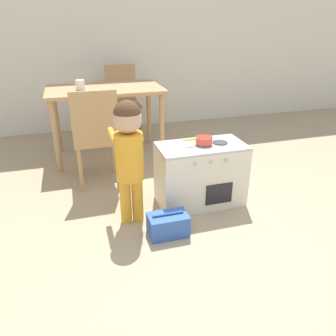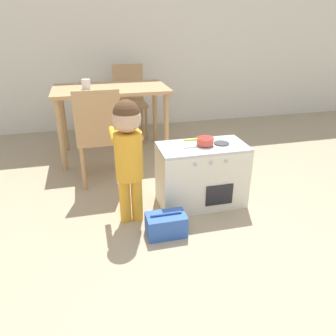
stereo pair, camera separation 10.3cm
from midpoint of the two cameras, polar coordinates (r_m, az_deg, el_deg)
ground_plane at (r=2.03m, az=9.53°, el=-20.86°), size 16.00×16.00×0.00m
wall_back at (r=4.67m, az=-6.59°, el=22.86°), size 10.00×0.06×2.60m
play_kitchen at (r=2.71m, az=6.93°, el=-1.22°), size 0.70×0.38×0.53m
toy_pot at (r=2.60m, az=7.55°, el=4.76°), size 0.24×0.14×0.06m
child_figure at (r=2.32m, az=-5.71°, el=3.79°), size 0.23×0.38×0.94m
toy_basket at (r=2.39m, az=0.92°, el=-9.86°), size 0.28×0.17×0.18m
dining_table at (r=3.63m, az=-9.09°, el=12.07°), size 1.20×0.71×0.77m
dining_chair_near at (r=2.99m, az=-10.99°, el=5.63°), size 0.39×0.39×0.90m
dining_chair_far at (r=4.33m, az=-5.95°, el=11.83°), size 0.39×0.39×0.90m
cup_on_table at (r=3.54m, az=-13.25°, el=14.02°), size 0.09×0.09×0.10m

